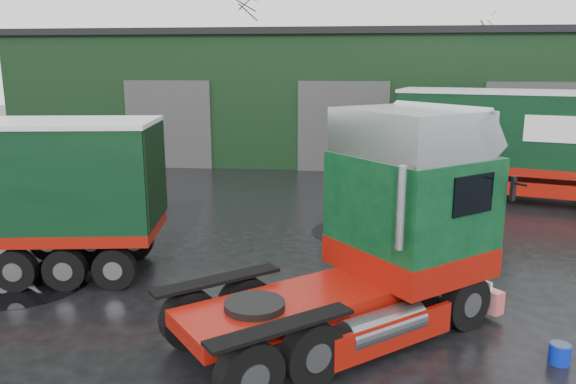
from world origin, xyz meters
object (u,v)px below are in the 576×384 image
(hero_tractor, at_px, (334,229))
(tree_back_b, at_px, (464,78))
(wash_bucket, at_px, (560,354))
(tree_back_a, at_px, (239,63))
(lorry_right, at_px, (567,148))
(warehouse, at_px, (346,93))

(hero_tractor, relative_size, tree_back_b, 0.86)
(hero_tractor, bearing_deg, wash_bucket, 43.21)
(wash_bucket, distance_m, tree_back_a, 34.72)
(tree_back_a, distance_m, tree_back_b, 16.03)
(hero_tractor, height_order, wash_bucket, hero_tractor)
(wash_bucket, bearing_deg, lorry_right, 71.33)
(lorry_right, bearing_deg, tree_back_b, -164.58)
(lorry_right, bearing_deg, hero_tractor, -18.84)
(wash_bucket, xyz_separation_m, tree_back_b, (4.03, 32.27, 3.59))
(warehouse, bearing_deg, hero_tractor, -89.35)
(wash_bucket, distance_m, tree_back_b, 32.72)
(warehouse, relative_size, wash_bucket, 93.55)
(lorry_right, xyz_separation_m, wash_bucket, (-3.81, -11.27, -1.79))
(lorry_right, bearing_deg, tree_back_a, -127.05)
(lorry_right, relative_size, wash_bucket, 42.79)
(warehouse, distance_m, tree_back_b, 12.82)
(warehouse, height_order, tree_back_a, tree_back_a)
(lorry_right, height_order, wash_bucket, lorry_right)
(hero_tractor, xyz_separation_m, tree_back_b, (7.75, 31.81, 1.74))
(lorry_right, xyz_separation_m, tree_back_b, (0.22, 21.00, 1.80))
(warehouse, relative_size, hero_tractor, 5.00)
(lorry_right, distance_m, wash_bucket, 12.03)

